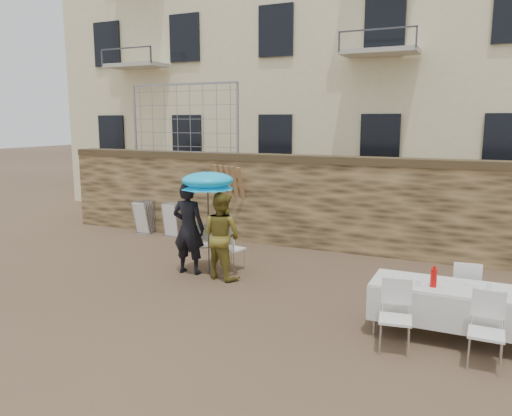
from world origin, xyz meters
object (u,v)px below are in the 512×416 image
at_px(umbrella, 208,184).
at_px(soda_bottle, 434,278).
at_px(woman_dress, 222,236).
at_px(banquet_table, 449,289).
at_px(table_chair_front_right, 486,332).
at_px(chair_stack_right, 177,218).
at_px(table_chair_back, 465,290).
at_px(chair_stack_left, 149,215).
at_px(man_suit, 189,228).
at_px(table_chair_front_left, 395,317).
at_px(couple_chair_right, 232,247).
at_px(couple_chair_left, 203,244).

bearing_deg(umbrella, soda_bottle, -17.07).
height_order(woman_dress, banquet_table, woman_dress).
bearing_deg(table_chair_front_right, chair_stack_right, 149.71).
xyz_separation_m(table_chair_back, chair_stack_left, (-8.25, 3.11, -0.02)).
bearing_deg(woman_dress, chair_stack_right, -30.18).
xyz_separation_m(soda_bottle, table_chair_front_right, (0.70, -0.60, -0.43)).
bearing_deg(chair_stack_right, chair_stack_left, 180.00).
bearing_deg(man_suit, chair_stack_right, -56.56).
xyz_separation_m(woman_dress, soda_bottle, (4.03, -1.24, 0.05)).
bearing_deg(woman_dress, table_chair_front_left, 166.77).
xyz_separation_m(chair_stack_left, chair_stack_right, (0.90, 0.00, 0.00)).
distance_m(couple_chair_right, table_chair_front_left, 4.39).
height_order(woman_dress, soda_bottle, woman_dress).
bearing_deg(chair_stack_left, table_chair_front_left, -32.00).
height_order(table_chair_front_right, chair_stack_left, table_chair_front_right).
relative_size(banquet_table, table_chair_front_left, 2.19).
height_order(couple_chair_left, banquet_table, couple_chair_left).
distance_m(couple_chair_right, chair_stack_right, 3.66).
height_order(man_suit, chair_stack_left, man_suit).
bearing_deg(banquet_table, table_chair_front_right, -56.31).
relative_size(woman_dress, soda_bottle, 6.55).
height_order(couple_chair_left, table_chair_front_left, same).
relative_size(man_suit, banquet_table, 0.89).
bearing_deg(umbrella, woman_dress, -15.95).
xyz_separation_m(umbrella, table_chair_front_right, (5.08, -1.94, -1.36)).
bearing_deg(chair_stack_right, table_chair_front_right, -31.33).
xyz_separation_m(couple_chair_left, soda_bottle, (4.78, -1.79, 0.43)).
height_order(couple_chair_left, couple_chair_right, same).
xyz_separation_m(umbrella, banquet_table, (4.58, -1.19, -1.11)).
xyz_separation_m(couple_chair_left, chair_stack_left, (-3.07, 2.26, -0.02)).
bearing_deg(couple_chair_left, table_chair_front_right, 122.99).
bearing_deg(chair_stack_right, woman_dress, -43.89).
xyz_separation_m(man_suit, banquet_table, (4.98, -1.09, -0.20)).
distance_m(man_suit, table_chair_back, 5.21).
relative_size(couple_chair_right, table_chair_front_left, 1.00).
distance_m(umbrella, table_chair_back, 4.98).
relative_size(umbrella, table_chair_front_right, 2.04).
height_order(man_suit, table_chair_back, man_suit).
relative_size(umbrella, couple_chair_right, 2.04).
distance_m(soda_bottle, chair_stack_left, 8.85).
relative_size(umbrella, couple_chair_left, 2.04).
relative_size(man_suit, umbrella, 0.95).
distance_m(couple_chair_left, table_chair_front_left, 4.99).
bearing_deg(banquet_table, couple_chair_right, 158.98).
bearing_deg(banquet_table, umbrella, 165.38).
distance_m(umbrella, table_chair_front_left, 4.63).
height_order(soda_bottle, table_chair_front_right, soda_bottle).
bearing_deg(table_chair_back, man_suit, -8.26).
height_order(couple_chair_right, banquet_table, couple_chair_right).
bearing_deg(umbrella, couple_chair_right, 56.31).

